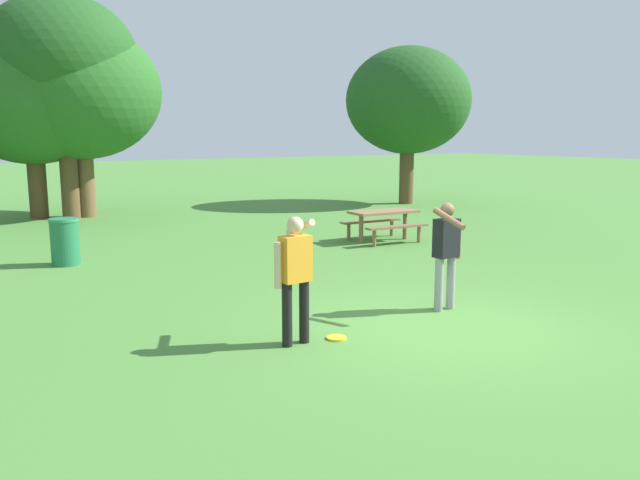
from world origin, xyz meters
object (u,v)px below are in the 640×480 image
frisbee (336,338)px  tree_back_right (408,101)px  person_catcher (447,248)px  tree_back_left (80,92)px  tree_slender_mid (62,61)px  person_thrower (295,270)px  picnic_table_near (384,219)px  tree_far_right (31,97)px  trash_can_beside_table (65,242)px

frisbee → tree_back_right: tree_back_right is taller
person_catcher → tree_back_left: bearing=98.7°
tree_back_left → tree_back_right: bearing=-11.8°
tree_slender_mid → tree_back_right: (11.90, -2.16, -0.98)m
person_thrower → tree_back_left: tree_back_left is taller
tree_back_left → picnic_table_near: bearing=-59.5°
person_thrower → tree_slender_mid: tree_slender_mid is taller
person_thrower → tree_far_right: size_ratio=0.28×
trash_can_beside_table → person_thrower: bearing=-77.3°
person_catcher → frisbee: bearing=-172.7°
tree_far_right → tree_back_right: size_ratio=1.00×
picnic_table_near → person_catcher: bearing=-119.1°
frisbee → tree_far_right: size_ratio=0.04×
person_catcher → tree_far_right: (-3.57, 14.83, 2.84)m
frisbee → tree_slender_mid: bearing=92.2°
person_catcher → tree_back_left: tree_back_left is taller
person_catcher → picnic_table_near: 6.30m
person_catcher → picnic_table_near: size_ratio=0.93×
person_thrower → tree_far_right: bearing=93.2°
person_thrower → tree_back_right: bearing=45.7°
trash_can_beside_table → tree_slender_mid: tree_slender_mid is taller
tree_slender_mid → tree_far_right: bearing=143.1°
person_catcher → tree_far_right: bearing=103.5°
trash_can_beside_table → tree_back_left: tree_back_left is taller
person_catcher → picnic_table_near: person_catcher is taller
tree_slender_mid → frisbee: bearing=-87.8°
picnic_table_near → tree_far_right: tree_far_right is taller
person_catcher → trash_can_beside_table: 7.89m
frisbee → picnic_table_near: 7.80m
tree_slender_mid → tree_back_left: size_ratio=1.12×
frisbee → tree_back_right: bearing=47.3°
person_thrower → tree_slender_mid: size_ratio=0.24×
frisbee → tree_back_right: 17.18m
person_catcher → tree_back_right: bearing=52.6°
tree_slender_mid → tree_back_right: bearing=-10.3°
picnic_table_near → trash_can_beside_table: 7.40m
frisbee → trash_can_beside_table: size_ratio=0.27×
person_thrower → frisbee: (0.56, -0.11, -0.95)m
person_thrower → tree_back_left: (0.53, 14.56, 3.01)m
tree_back_right → person_thrower: bearing=-134.3°
frisbee → picnic_table_near: size_ratio=0.15×
tree_far_right → tree_slender_mid: (0.85, -0.64, 1.07)m
trash_can_beside_table → tree_back_right: size_ratio=0.16×
person_thrower → frisbee: bearing=-11.1°
picnic_table_near → tree_back_left: (-5.25, 8.90, 3.41)m
tree_far_right → tree_back_left: tree_back_left is taller
tree_far_right → tree_slender_mid: 1.51m
frisbee → person_thrower: bearing=168.9°
tree_slender_mid → tree_back_left: (0.52, 0.21, -0.90)m
frisbee → tree_back_left: bearing=90.1°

